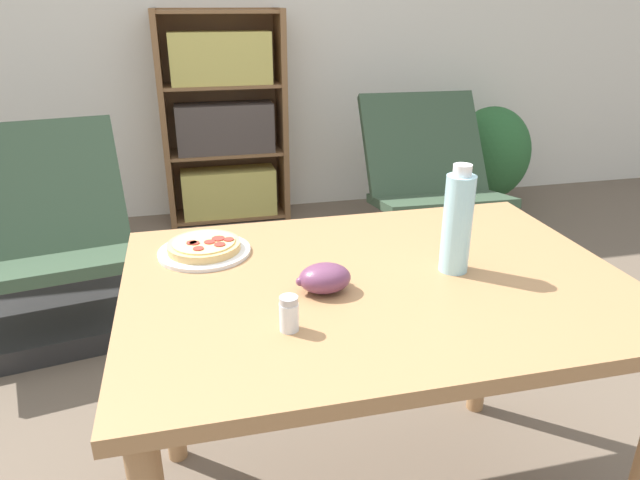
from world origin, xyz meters
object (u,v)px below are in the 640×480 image
object	(u,v)px
salt_shaker	(289,314)
lounge_chair_far	(430,206)
pizza_on_plate	(204,248)
potted_plant_floor	(490,157)
drink_bottle	(457,222)
bookshelf	(225,125)
lounge_chair_near	(51,269)
grape_bunch	(325,278)

from	to	relation	value
salt_shaker	lounge_chair_far	size ratio (longest dim) A/B	0.08
pizza_on_plate	potted_plant_floor	xyz separation A→B (m)	(2.00, 2.08, -0.41)
drink_bottle	salt_shaker	size ratio (longest dim) A/B	3.58
lounge_chair_far	bookshelf	bearing A→B (deg)	144.25
drink_bottle	lounge_chair_near	bearing A→B (deg)	133.00
lounge_chair_near	bookshelf	distance (m)	1.58
drink_bottle	salt_shaker	xyz separation A→B (m)	(-0.44, -0.18, -0.09)
potted_plant_floor	pizza_on_plate	bearing A→B (deg)	-133.83
grape_bunch	lounge_chair_near	xyz separation A→B (m)	(-0.90, 1.36, -0.52)
pizza_on_plate	salt_shaker	bearing A→B (deg)	-70.61
drink_bottle	lounge_chair_far	size ratio (longest dim) A/B	0.30
drink_bottle	potted_plant_floor	bearing A→B (deg)	58.60
drink_bottle	lounge_chair_far	xyz separation A→B (m)	(0.73, 1.73, -0.61)
potted_plant_floor	lounge_chair_far	bearing A→B (deg)	-139.41
salt_shaker	lounge_chair_far	xyz separation A→B (m)	(1.16, 1.91, -0.52)
drink_bottle	lounge_chair_near	world-z (taller)	drink_bottle
grape_bunch	lounge_chair_far	size ratio (longest dim) A/B	0.14
drink_bottle	bookshelf	xyz separation A→B (m)	(-0.36, 2.59, -0.26)
lounge_chair_far	potted_plant_floor	distance (m)	0.92
pizza_on_plate	potted_plant_floor	distance (m)	2.92
grape_bunch	drink_bottle	size ratio (longest dim) A/B	0.47
pizza_on_plate	lounge_chair_far	world-z (taller)	lounge_chair_far
salt_shaker	potted_plant_floor	distance (m)	3.14
drink_bottle	grape_bunch	bearing A→B (deg)	-174.02
pizza_on_plate	lounge_chair_near	xyz separation A→B (m)	(-0.65, 1.08, -0.50)
salt_shaker	bookshelf	world-z (taller)	bookshelf
grape_bunch	lounge_chair_far	bearing A→B (deg)	59.12
pizza_on_plate	potted_plant_floor	bearing A→B (deg)	46.17
grape_bunch	potted_plant_floor	xyz separation A→B (m)	(1.75, 2.36, -0.42)
grape_bunch	lounge_chair_near	distance (m)	1.71
salt_shaker	potted_plant_floor	bearing A→B (deg)	53.44
lounge_chair_far	bookshelf	world-z (taller)	bookshelf
drink_bottle	lounge_chair_near	distance (m)	1.91
salt_shaker	bookshelf	size ratio (longest dim) A/B	0.06
lounge_chair_near	pizza_on_plate	bearing A→B (deg)	-69.18
bookshelf	potted_plant_floor	xyz separation A→B (m)	(1.77, -0.26, -0.25)
potted_plant_floor	lounge_chair_near	bearing A→B (deg)	-159.34
drink_bottle	lounge_chair_near	size ratio (longest dim) A/B	0.30
salt_shaker	potted_plant_floor	world-z (taller)	salt_shaker
grape_bunch	drink_bottle	distance (m)	0.34
lounge_chair_far	bookshelf	xyz separation A→B (m)	(-1.08, 0.86, 0.35)
pizza_on_plate	bookshelf	bearing A→B (deg)	84.48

